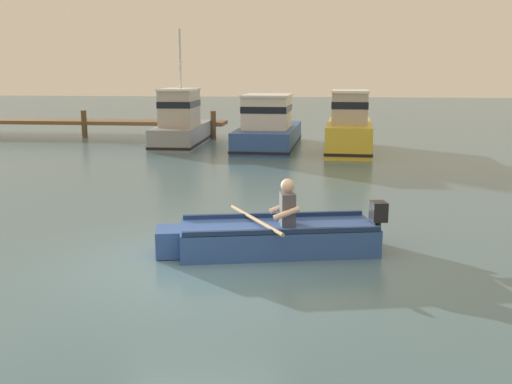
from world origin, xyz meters
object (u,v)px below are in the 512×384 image
rowboat_with_person (274,236)px  moored_boat_grey (181,124)px  moored_boat_blue (268,128)px  moored_boat_yellow (349,129)px

rowboat_with_person → moored_boat_grey: bearing=109.6°
rowboat_with_person → moored_boat_grey: (-4.77, 13.39, 0.57)m
rowboat_with_person → moored_boat_grey: moored_boat_grey is taller
rowboat_with_person → moored_boat_blue: bearing=95.7°
moored_boat_grey → moored_boat_blue: (3.48, -0.40, -0.07)m
moored_boat_grey → moored_boat_blue: size_ratio=0.87×
moored_boat_blue → moored_boat_yellow: bearing=-16.4°
moored_boat_blue → moored_boat_grey: bearing=173.5°
moored_boat_grey → moored_boat_yellow: (6.49, -1.28, 0.01)m
moored_boat_grey → moored_boat_yellow: bearing=-11.2°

